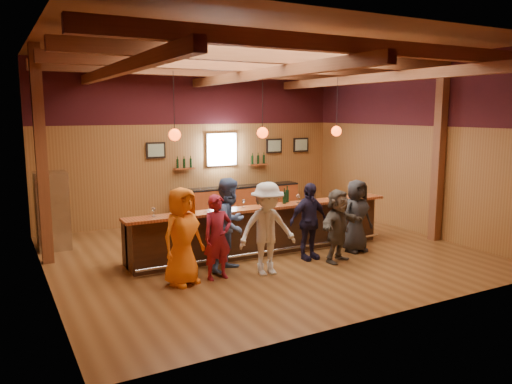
# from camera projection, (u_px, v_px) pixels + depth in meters

# --- Properties ---
(room) EXTENTS (9.04, 9.00, 4.52)m
(room) POSITION_uv_depth(u_px,v_px,m) (261.00, 109.00, 10.82)
(room) COLOR brown
(room) RESTS_ON ground
(bar_counter) EXTENTS (6.30, 1.07, 1.11)m
(bar_counter) POSITION_uv_depth(u_px,v_px,m) (260.00, 229.00, 11.34)
(bar_counter) COLOR black
(bar_counter) RESTS_ON ground
(back_bar_cabinet) EXTENTS (4.00, 0.52, 0.95)m
(back_bar_cabinet) POSITION_uv_depth(u_px,v_px,m) (237.00, 202.00, 15.00)
(back_bar_cabinet) COLOR brown
(back_bar_cabinet) RESTS_ON ground
(window) EXTENTS (0.95, 0.09, 0.95)m
(window) POSITION_uv_depth(u_px,v_px,m) (222.00, 149.00, 14.76)
(window) COLOR silver
(window) RESTS_ON room
(framed_pictures) EXTENTS (5.35, 0.05, 0.45)m
(framed_pictures) POSITION_uv_depth(u_px,v_px,m) (248.00, 147.00, 15.15)
(framed_pictures) COLOR black
(framed_pictures) RESTS_ON room
(wine_shelves) EXTENTS (3.00, 0.18, 0.30)m
(wine_shelves) POSITION_uv_depth(u_px,v_px,m) (223.00, 164.00, 14.77)
(wine_shelves) COLOR brown
(wine_shelves) RESTS_ON room
(pendant_lights) EXTENTS (4.24, 0.24, 1.37)m
(pendant_lights) POSITION_uv_depth(u_px,v_px,m) (263.00, 132.00, 10.85)
(pendant_lights) COLOR black
(pendant_lights) RESTS_ON room
(stainless_fridge) EXTENTS (0.70, 0.70, 1.80)m
(stainless_fridge) POSITION_uv_depth(u_px,v_px,m) (52.00, 211.00, 11.48)
(stainless_fridge) COLOR silver
(stainless_fridge) RESTS_ON ground
(customer_orange) EXTENTS (1.04, 0.87, 1.81)m
(customer_orange) POSITION_uv_depth(u_px,v_px,m) (182.00, 236.00, 9.10)
(customer_orange) COLOR orange
(customer_orange) RESTS_ON ground
(customer_redvest) EXTENTS (0.62, 0.43, 1.62)m
(customer_redvest) POSITION_uv_depth(u_px,v_px,m) (218.00, 237.00, 9.41)
(customer_redvest) COLOR maroon
(customer_redvest) RESTS_ON ground
(customer_denim) EXTENTS (1.15, 1.10, 1.88)m
(customer_denim) POSITION_uv_depth(u_px,v_px,m) (230.00, 225.00, 9.90)
(customer_denim) COLOR #496293
(customer_denim) RESTS_ON ground
(customer_white) EXTENTS (1.23, 0.78, 1.82)m
(customer_white) POSITION_uv_depth(u_px,v_px,m) (267.00, 229.00, 9.65)
(customer_white) COLOR silver
(customer_white) RESTS_ON ground
(customer_navy) EXTENTS (1.01, 0.48, 1.67)m
(customer_navy) POSITION_uv_depth(u_px,v_px,m) (309.00, 221.00, 10.67)
(customer_navy) COLOR #1D1932
(customer_navy) RESTS_ON ground
(customer_brown) EXTENTS (1.51, 0.95, 1.56)m
(customer_brown) POSITION_uv_depth(u_px,v_px,m) (338.00, 226.00, 10.51)
(customer_brown) COLOR #4F493F
(customer_brown) RESTS_ON ground
(customer_dark) EXTENTS (0.84, 0.57, 1.65)m
(customer_dark) POSITION_uv_depth(u_px,v_px,m) (356.00, 216.00, 11.27)
(customer_dark) COLOR #242426
(customer_dark) RESTS_ON ground
(bartender) EXTENTS (0.63, 0.54, 1.48)m
(bartender) POSITION_uv_depth(u_px,v_px,m) (267.00, 211.00, 12.28)
(bartender) COLOR black
(bartender) RESTS_ON ground
(ice_bucket) EXTENTS (0.23, 0.23, 0.25)m
(ice_bucket) POSITION_uv_depth(u_px,v_px,m) (267.00, 199.00, 11.08)
(ice_bucket) COLOR brown
(ice_bucket) RESTS_ON bar_counter
(bottle_a) EXTENTS (0.08, 0.08, 0.35)m
(bottle_a) POSITION_uv_depth(u_px,v_px,m) (284.00, 198.00, 11.20)
(bottle_a) COLOR black
(bottle_a) RESTS_ON bar_counter
(bottle_b) EXTENTS (0.08, 0.08, 0.38)m
(bottle_b) POSITION_uv_depth(u_px,v_px,m) (287.00, 196.00, 11.36)
(bottle_b) COLOR black
(bottle_b) RESTS_ON bar_counter
(glass_a) EXTENTS (0.08, 0.08, 0.19)m
(glass_a) POSITION_uv_depth(u_px,v_px,m) (154.00, 210.00, 9.81)
(glass_a) COLOR silver
(glass_a) RESTS_ON bar_counter
(glass_b) EXTENTS (0.08, 0.08, 0.18)m
(glass_b) POSITION_uv_depth(u_px,v_px,m) (178.00, 209.00, 9.88)
(glass_b) COLOR silver
(glass_b) RESTS_ON bar_counter
(glass_c) EXTENTS (0.09, 0.09, 0.20)m
(glass_c) POSITION_uv_depth(u_px,v_px,m) (209.00, 204.00, 10.37)
(glass_c) COLOR silver
(glass_c) RESTS_ON bar_counter
(glass_d) EXTENTS (0.07, 0.07, 0.17)m
(glass_d) POSITION_uv_depth(u_px,v_px,m) (217.00, 206.00, 10.31)
(glass_d) COLOR silver
(glass_d) RESTS_ON bar_counter
(glass_e) EXTENTS (0.08, 0.08, 0.17)m
(glass_e) POSITION_uv_depth(u_px,v_px,m) (244.00, 202.00, 10.77)
(glass_e) COLOR silver
(glass_e) RESTS_ON bar_counter
(glass_f) EXTENTS (0.09, 0.09, 0.19)m
(glass_f) POSITION_uv_depth(u_px,v_px,m) (298.00, 197.00, 11.31)
(glass_f) COLOR silver
(glass_f) RESTS_ON bar_counter
(glass_g) EXTENTS (0.08, 0.08, 0.19)m
(glass_g) POSITION_uv_depth(u_px,v_px,m) (309.00, 195.00, 11.55)
(glass_g) COLOR silver
(glass_g) RESTS_ON bar_counter
(glass_h) EXTENTS (0.08, 0.08, 0.17)m
(glass_h) POSITION_uv_depth(u_px,v_px,m) (333.00, 195.00, 11.69)
(glass_h) COLOR silver
(glass_h) RESTS_ON bar_counter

